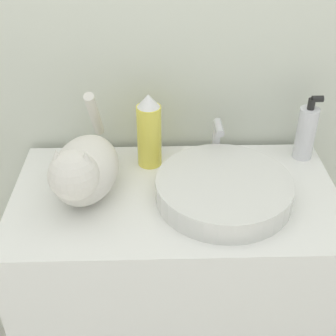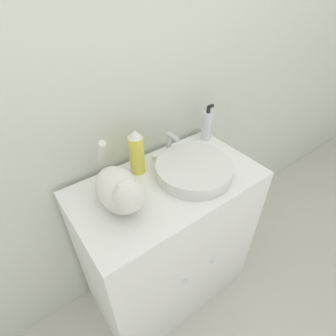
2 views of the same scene
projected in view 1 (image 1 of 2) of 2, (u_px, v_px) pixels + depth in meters
name	position (u px, v px, depth m)	size (l,w,h in m)	color
wall_back	(172.00, 11.00, 1.22)	(6.00, 0.05, 2.50)	silver
vanity_cabinet	(174.00, 303.00, 1.45)	(0.85, 0.48, 0.86)	white
sink_basin	(224.00, 189.00, 1.18)	(0.34, 0.34, 0.06)	silver
faucet	(216.00, 144.00, 1.31)	(0.19, 0.09, 0.13)	silver
cat	(83.00, 169.00, 1.16)	(0.19, 0.38, 0.23)	silver
soap_bottle	(306.00, 132.00, 1.31)	(0.06, 0.05, 0.19)	silver
spray_bottle	(149.00, 131.00, 1.27)	(0.07, 0.07, 0.21)	#EADB4C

